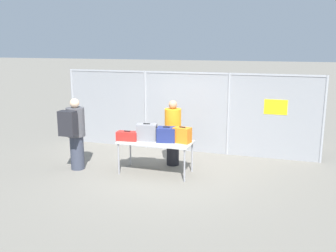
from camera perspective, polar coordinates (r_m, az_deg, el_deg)
The scene contains 10 objects.
ground_plane at distance 9.07m, azimuth -0.95°, elevation -7.36°, with size 120.00×120.00×0.00m, color slate.
fence_section at distance 10.73m, azimuth 2.78°, elevation 2.40°, with size 7.44×0.07×2.30m.
inspection_table at distance 8.94m, azimuth -1.90°, elevation -2.74°, with size 1.75×0.82×0.79m.
suitcase_red at distance 9.05m, azimuth -6.23°, elevation -1.53°, with size 0.52×0.27×0.24m.
suitcase_grey at distance 9.01m, azimuth -3.26°, elevation -0.95°, with size 0.53×0.39×0.42m.
suitcase_navy at distance 8.89m, azimuth -0.25°, elevation -1.30°, with size 0.50×0.43×0.36m.
suitcase_orange at distance 8.79m, azimuth 2.18°, elevation -1.39°, with size 0.43×0.33×0.38m.
traveler_hooded at distance 9.40m, azimuth -14.04°, elevation -0.79°, with size 0.44×0.68×1.78m.
security_worker_near at distance 9.52m, azimuth 0.75°, elevation -0.92°, with size 0.42×0.42×1.69m.
utility_trailer at distance 12.33m, azimuth 13.11°, elevation -0.35°, with size 4.06×2.19×0.68m.
Camera 1 is at (2.76, -8.07, 3.08)m, focal length 40.00 mm.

